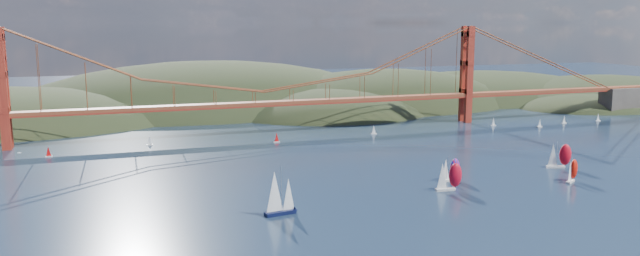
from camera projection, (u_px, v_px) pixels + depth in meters
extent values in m
plane|color=black|center=(442.00, 253.00, 155.63)|extent=(1200.00, 1200.00, 0.00)
ellipsoid|color=black|center=(208.00, 130.00, 434.37)|extent=(300.00, 180.00, 96.00)
ellipsoid|color=black|center=(383.00, 122.00, 444.96)|extent=(220.00, 140.00, 76.00)
ellipsoid|color=black|center=(332.00, 126.00, 399.94)|extent=(140.00, 110.00, 48.00)
ellipsoid|color=black|center=(476.00, 109.00, 492.44)|extent=(260.00, 160.00, 60.00)
ellipsoid|color=black|center=(599.00, 109.00, 482.67)|extent=(220.00, 150.00, 52.00)
ellipsoid|color=black|center=(591.00, 113.00, 430.08)|extent=(120.00, 90.00, 28.00)
cube|color=brown|center=(264.00, 103.00, 320.49)|extent=(440.00, 7.00, 1.60)
cube|color=maroon|center=(264.00, 105.00, 320.69)|extent=(440.00, 7.00, 0.80)
cube|color=maroon|center=(3.00, 89.00, 279.47)|extent=(4.00, 8.50, 55.00)
cube|color=maroon|center=(466.00, 74.00, 357.67)|extent=(4.00, 8.50, 55.00)
cube|color=#4C443D|center=(620.00, 100.00, 398.06)|extent=(24.00, 12.00, 16.00)
cube|color=brown|center=(635.00, 87.00, 400.64)|extent=(52.00, 7.00, 1.60)
cube|color=black|center=(280.00, 213.00, 186.66)|extent=(9.89, 4.29, 1.15)
cylinder|color=#99999E|center=(281.00, 188.00, 185.65)|extent=(0.14, 0.14, 13.82)
cone|color=white|center=(275.00, 192.00, 184.70)|extent=(6.20, 6.20, 12.16)
cone|color=white|center=(289.00, 194.00, 187.14)|extent=(4.43, 4.43, 9.67)
cube|color=silver|center=(445.00, 190.00, 213.37)|extent=(6.79, 2.49, 0.80)
cylinder|color=#99999E|center=(446.00, 174.00, 212.55)|extent=(0.10, 0.10, 9.96)
cone|color=white|center=(442.00, 176.00, 212.28)|extent=(4.06, 4.06, 8.76)
ellipsoid|color=#B80A1E|center=(455.00, 175.00, 213.42)|extent=(4.91, 3.35, 8.36)
cube|color=silver|center=(570.00, 182.00, 224.29)|extent=(5.64, 4.28, 0.68)
cylinder|color=#99999E|center=(571.00, 169.00, 223.75)|extent=(0.08, 0.08, 8.46)
cone|color=white|center=(570.00, 171.00, 222.83)|extent=(4.34, 4.34, 7.44)
ellipsoid|color=red|center=(574.00, 169.00, 225.96)|extent=(4.66, 4.17, 7.10)
cube|color=white|center=(555.00, 167.00, 246.99)|extent=(6.94, 3.90, 0.80)
cylinder|color=#99999E|center=(557.00, 153.00, 246.10)|extent=(0.10, 0.10, 10.04)
cone|color=white|center=(553.00, 155.00, 246.16)|extent=(4.74, 4.74, 8.83)
ellipsoid|color=red|center=(565.00, 155.00, 246.23)|extent=(5.38, 4.28, 8.43)
cube|color=silver|center=(448.00, 180.00, 226.07)|extent=(5.89, 2.30, 0.69)
cylinder|color=#99999E|center=(449.00, 168.00, 225.42)|extent=(0.09, 0.09, 8.61)
cone|color=white|center=(446.00, 169.00, 224.91)|extent=(3.58, 3.58, 7.58)
ellipsoid|color=#B1113C|center=(455.00, 168.00, 226.74)|extent=(4.30, 3.00, 7.23)
cube|color=silver|center=(49.00, 157.00, 266.72)|extent=(3.00, 1.00, 0.50)
cone|color=red|center=(48.00, 151.00, 266.33)|extent=(2.00, 2.00, 4.20)
cube|color=silver|center=(150.00, 145.00, 291.90)|extent=(3.00, 1.00, 0.50)
cone|color=white|center=(149.00, 140.00, 291.51)|extent=(2.00, 2.00, 4.20)
cube|color=silver|center=(493.00, 126.00, 347.24)|extent=(3.00, 1.00, 0.50)
cone|color=white|center=(493.00, 121.00, 346.85)|extent=(2.00, 2.00, 4.20)
cube|color=silver|center=(540.00, 127.00, 343.16)|extent=(3.00, 1.00, 0.50)
cone|color=white|center=(540.00, 123.00, 342.76)|extent=(2.00, 2.00, 4.20)
cube|color=silver|center=(564.00, 123.00, 355.54)|extent=(3.00, 1.00, 0.50)
cone|color=white|center=(564.00, 119.00, 355.15)|extent=(2.00, 2.00, 4.20)
cube|color=silver|center=(598.00, 121.00, 364.13)|extent=(3.00, 1.00, 0.50)
cone|color=white|center=(598.00, 117.00, 363.74)|extent=(2.00, 2.00, 4.20)
cube|color=silver|center=(374.00, 134.00, 321.58)|extent=(3.00, 1.00, 0.50)
cone|color=white|center=(374.00, 129.00, 321.19)|extent=(2.00, 2.00, 4.20)
cube|color=silver|center=(277.00, 142.00, 299.52)|extent=(3.00, 1.00, 0.50)
cone|color=red|center=(277.00, 137.00, 299.13)|extent=(2.00, 2.00, 4.20)
ellipsoid|color=white|center=(19.00, 153.00, 134.18)|extent=(0.90, 0.25, 0.17)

